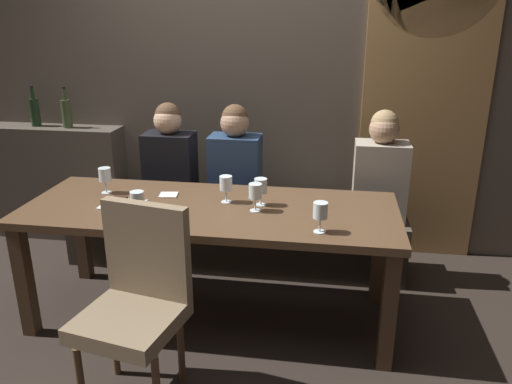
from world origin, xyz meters
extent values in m
plane|color=black|center=(0.00, 0.00, 0.00)|extent=(9.00, 9.00, 0.00)
cube|color=brown|center=(0.00, 1.22, 1.50)|extent=(6.00, 0.12, 3.00)
cube|color=olive|center=(1.35, 1.15, 1.05)|extent=(0.90, 0.05, 2.10)
cube|color=#494138|center=(-1.55, 1.04, 0.47)|extent=(1.10, 0.28, 0.95)
cube|color=#493422|center=(-1.03, -0.35, 0.35)|extent=(0.08, 0.08, 0.69)
cube|color=#493422|center=(1.03, -0.35, 0.35)|extent=(0.08, 0.08, 0.69)
cube|color=#493422|center=(-1.03, 0.35, 0.35)|extent=(0.08, 0.08, 0.69)
cube|color=#493422|center=(1.03, 0.35, 0.35)|extent=(0.08, 0.08, 0.69)
cube|color=brown|center=(0.00, 0.00, 0.72)|extent=(2.20, 0.84, 0.04)
cube|color=#312A23|center=(0.00, 0.70, 0.17)|extent=(2.50, 0.40, 0.35)
cube|color=#473D33|center=(0.00, 0.70, 0.40)|extent=(2.50, 0.44, 0.10)
cylinder|color=brown|center=(-0.38, -0.62, 0.21)|extent=(0.04, 0.04, 0.42)
cylinder|color=brown|center=(-0.02, -0.62, 0.21)|extent=(0.04, 0.04, 0.42)
cube|color=#7F6B51|center=(-0.20, -0.80, 0.46)|extent=(0.52, 0.52, 0.08)
cube|color=#7F6B51|center=(-0.16, -0.61, 0.74)|extent=(0.44, 0.14, 0.48)
cube|color=black|center=(-0.47, 0.72, 0.73)|extent=(0.36, 0.24, 0.55)
sphere|color=tan|center=(-0.47, 0.72, 1.10)|extent=(0.20, 0.20, 0.20)
sphere|color=brown|center=(-0.47, 0.73, 1.13)|extent=(0.18, 0.18, 0.18)
cube|color=navy|center=(0.02, 0.69, 0.73)|extent=(0.36, 0.24, 0.56)
sphere|color=tan|center=(0.02, 0.69, 1.10)|extent=(0.20, 0.20, 0.20)
sphere|color=brown|center=(0.02, 0.70, 1.14)|extent=(0.18, 0.18, 0.18)
cube|color=#9E9384|center=(1.03, 0.67, 0.73)|extent=(0.36, 0.24, 0.55)
sphere|color=tan|center=(1.03, 0.67, 1.09)|extent=(0.20, 0.20, 0.20)
sphere|color=#9E7F56|center=(1.03, 0.68, 1.13)|extent=(0.18, 0.18, 0.18)
cylinder|color=black|center=(-1.70, 1.04, 1.06)|extent=(0.08, 0.08, 0.22)
cylinder|color=black|center=(-1.70, 1.04, 1.21)|extent=(0.03, 0.03, 0.09)
cylinder|color=black|center=(-1.70, 1.04, 1.27)|extent=(0.03, 0.03, 0.02)
cylinder|color=#384728|center=(-1.41, 1.02, 1.06)|extent=(0.08, 0.08, 0.22)
cylinder|color=#384728|center=(-1.41, 1.02, 1.21)|extent=(0.03, 0.03, 0.09)
cylinder|color=black|center=(-1.41, 1.02, 1.27)|extent=(0.03, 0.03, 0.02)
cylinder|color=silver|center=(-0.71, 0.14, 0.74)|extent=(0.06, 0.06, 0.00)
cylinder|color=silver|center=(-0.71, 0.14, 0.78)|extent=(0.01, 0.01, 0.07)
cylinder|color=silver|center=(-0.71, 0.14, 0.86)|extent=(0.08, 0.08, 0.08)
cylinder|color=silver|center=(0.28, -0.03, 0.74)|extent=(0.06, 0.06, 0.00)
cylinder|color=silver|center=(0.28, -0.03, 0.78)|extent=(0.01, 0.01, 0.07)
cylinder|color=silver|center=(0.28, -0.03, 0.86)|extent=(0.08, 0.08, 0.08)
cylinder|color=silver|center=(0.65, -0.27, 0.74)|extent=(0.06, 0.06, 0.00)
cylinder|color=silver|center=(0.65, -0.27, 0.78)|extent=(0.01, 0.01, 0.07)
cylinder|color=silver|center=(0.65, -0.27, 0.86)|extent=(0.08, 0.08, 0.08)
cylinder|color=maroon|center=(0.65, -0.27, 0.84)|extent=(0.07, 0.07, 0.04)
cylinder|color=silver|center=(0.29, 0.07, 0.74)|extent=(0.06, 0.06, 0.00)
cylinder|color=silver|center=(0.29, 0.07, 0.78)|extent=(0.01, 0.01, 0.07)
cylinder|color=silver|center=(0.29, 0.07, 0.86)|extent=(0.08, 0.08, 0.08)
cylinder|color=gold|center=(0.29, 0.07, 0.84)|extent=(0.07, 0.07, 0.03)
cylinder|color=silver|center=(-0.34, -0.26, 0.74)|extent=(0.06, 0.06, 0.00)
cylinder|color=silver|center=(-0.34, -0.26, 0.78)|extent=(0.01, 0.01, 0.07)
cylinder|color=silver|center=(-0.34, -0.26, 0.86)|extent=(0.08, 0.08, 0.08)
cylinder|color=silver|center=(0.08, 0.09, 0.74)|extent=(0.06, 0.06, 0.00)
cylinder|color=silver|center=(0.08, 0.09, 0.78)|extent=(0.01, 0.01, 0.07)
cylinder|color=silver|center=(0.08, 0.09, 0.86)|extent=(0.08, 0.08, 0.08)
cylinder|color=maroon|center=(0.08, 0.09, 0.83)|extent=(0.07, 0.07, 0.02)
cube|color=white|center=(-0.54, -0.06, 0.74)|extent=(0.19, 0.19, 0.01)
cube|color=#381E14|center=(-0.53, -0.06, 0.77)|extent=(0.08, 0.06, 0.04)
cube|color=silver|center=(-0.40, -0.04, 0.74)|extent=(0.02, 0.17, 0.01)
cube|color=silver|center=(-0.30, 0.15, 0.74)|extent=(0.12, 0.12, 0.01)
camera|label=1|loc=(0.69, -2.71, 1.81)|focal=35.51mm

